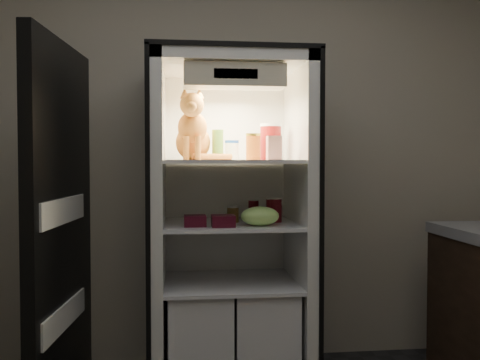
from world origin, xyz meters
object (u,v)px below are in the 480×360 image
object	(u,v)px
salsa_jar	(253,147)
pepper_jar	(271,142)
parmesan_shaker	(218,145)
refrigerator	(229,247)
tabby_cat	(193,134)
berry_box_right	(223,221)
soda_can_b	(272,210)
berry_box_left	(195,221)
mayo_tub	(232,150)
cream_carton	(274,148)
soda_can_c	(275,210)
grape_bag	(260,216)
soda_can_a	(253,210)
condiment_jar	(233,214)

from	to	relation	value
salsa_jar	pepper_jar	xyz separation A→B (m)	(0.12, 0.10, 0.03)
parmesan_shaker	salsa_jar	world-z (taller)	parmesan_shaker
refrigerator	tabby_cat	xyz separation A→B (m)	(-0.21, -0.04, 0.64)
salsa_jar	berry_box_right	distance (m)	0.48
soda_can_b	berry_box_left	bearing A→B (deg)	-159.66
mayo_tub	berry_box_left	world-z (taller)	mayo_tub
cream_carton	parmesan_shaker	bearing A→B (deg)	153.09
berry_box_right	salsa_jar	bearing A→B (deg)	46.67
salsa_jar	tabby_cat	bearing A→B (deg)	176.62
pepper_jar	berry_box_right	bearing A→B (deg)	-135.66
soda_can_c	cream_carton	bearing A→B (deg)	-104.73
grape_bag	soda_can_b	bearing A→B (deg)	61.54
mayo_tub	soda_can_b	distance (m)	0.43
soda_can_b	berry_box_right	distance (m)	0.36
soda_can_c	berry_box_right	size ratio (longest dim) A/B	1.11
berry_box_left	cream_carton	bearing A→B (deg)	4.56
soda_can_c	berry_box_left	xyz separation A→B (m)	(-0.46, -0.14, -0.04)
parmesan_shaker	pepper_jar	size ratio (longest dim) A/B	0.80
parmesan_shaker	berry_box_left	size ratio (longest dim) A/B	1.46
salsa_jar	grape_bag	world-z (taller)	salsa_jar
salsa_jar	soda_can_a	world-z (taller)	salsa_jar
refrigerator	pepper_jar	bearing A→B (deg)	9.76
tabby_cat	cream_carton	distance (m)	0.46
soda_can_b	condiment_jar	xyz separation A→B (m)	(-0.22, -0.00, -0.02)
salsa_jar	condiment_jar	size ratio (longest dim) A/B	1.60
mayo_tub	berry_box_left	xyz separation A→B (m)	(-0.22, -0.30, -0.38)
mayo_tub	soda_can_b	size ratio (longest dim) A/B	0.87
mayo_tub	soda_can_b	bearing A→B (deg)	-31.48
refrigerator	condiment_jar	bearing A→B (deg)	-75.00
refrigerator	soda_can_a	distance (m)	0.27
soda_can_a	condiment_jar	bearing A→B (deg)	-134.38
refrigerator	parmesan_shaker	bearing A→B (deg)	-152.72
tabby_cat	parmesan_shaker	distance (m)	0.15
refrigerator	parmesan_shaker	distance (m)	0.59
berry_box_right	pepper_jar	bearing A→B (deg)	44.34
refrigerator	parmesan_shaker	size ratio (longest dim) A/B	11.16
parmesan_shaker	soda_can_b	xyz separation A→B (m)	(0.31, -0.02, -0.37)
tabby_cat	soda_can_a	distance (m)	0.58
condiment_jar	parmesan_shaker	bearing A→B (deg)	165.67
condiment_jar	berry_box_left	bearing A→B (deg)	-143.23
tabby_cat	mayo_tub	bearing A→B (deg)	30.04
soda_can_b	berry_box_right	world-z (taller)	soda_can_b
salsa_jar	soda_can_a	bearing A→B (deg)	81.24
mayo_tub	grape_bag	size ratio (longest dim) A/B	0.56
parmesan_shaker	cream_carton	bearing A→B (deg)	-26.91
grape_bag	berry_box_right	distance (m)	0.20
soda_can_a	berry_box_right	bearing A→B (deg)	-121.66
tabby_cat	soda_can_b	distance (m)	0.62
pepper_jar	berry_box_right	distance (m)	0.60
soda_can_b	soda_can_c	xyz separation A→B (m)	(0.01, -0.02, 0.00)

